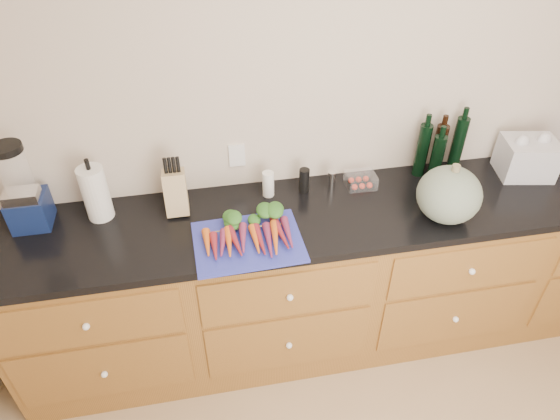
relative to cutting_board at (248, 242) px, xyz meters
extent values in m
cube|color=beige|center=(0.61, 0.48, 0.35)|extent=(4.10, 0.05, 2.60)
cube|color=brown|center=(0.61, 0.16, -0.50)|extent=(3.60, 0.60, 0.90)
cube|color=brown|center=(-0.74, -0.15, -0.23)|extent=(0.82, 0.01, 0.28)
sphere|color=white|center=(-0.74, -0.16, -0.23)|extent=(0.03, 0.03, 0.03)
cube|color=brown|center=(-0.74, -0.15, -0.59)|extent=(0.82, 0.01, 0.38)
sphere|color=white|center=(-0.74, -0.16, -0.59)|extent=(0.03, 0.03, 0.03)
cube|color=brown|center=(0.16, -0.15, -0.23)|extent=(0.82, 0.01, 0.28)
sphere|color=white|center=(0.16, -0.16, -0.23)|extent=(0.03, 0.03, 0.03)
cube|color=brown|center=(0.16, -0.15, -0.59)|extent=(0.82, 0.01, 0.38)
sphere|color=white|center=(0.16, -0.16, -0.59)|extent=(0.03, 0.03, 0.03)
cube|color=brown|center=(1.06, -0.15, -0.23)|extent=(0.82, 0.01, 0.28)
sphere|color=white|center=(1.06, -0.16, -0.23)|extent=(0.03, 0.03, 0.03)
cube|color=brown|center=(1.06, -0.15, -0.59)|extent=(0.82, 0.01, 0.38)
sphere|color=white|center=(1.06, -0.16, -0.59)|extent=(0.03, 0.03, 0.03)
cube|color=black|center=(0.61, 0.16, -0.03)|extent=(3.64, 0.62, 0.04)
cube|color=#2932A5|center=(0.00, 0.00, 0.00)|extent=(0.49, 0.38, 0.01)
cone|color=orange|center=(-0.18, -0.02, 0.03)|extent=(0.04, 0.19, 0.04)
cone|color=maroon|center=(-0.15, -0.02, 0.03)|extent=(0.04, 0.19, 0.04)
cone|color=#7E274D|center=(-0.12, -0.02, 0.03)|extent=(0.04, 0.19, 0.04)
cone|color=orange|center=(-0.09, -0.02, 0.03)|extent=(0.04, 0.19, 0.04)
cone|color=maroon|center=(-0.06, -0.02, 0.03)|extent=(0.04, 0.19, 0.04)
cone|color=#7E274D|center=(-0.03, -0.02, 0.03)|extent=(0.04, 0.19, 0.04)
ellipsoid|color=#27551C|center=(-0.10, 0.12, 0.03)|extent=(0.19, 0.11, 0.06)
cone|color=orange|center=(0.03, -0.02, 0.03)|extent=(0.04, 0.19, 0.04)
cone|color=maroon|center=(0.06, -0.02, 0.03)|extent=(0.04, 0.19, 0.04)
cone|color=#7E274D|center=(0.09, -0.02, 0.03)|extent=(0.04, 0.19, 0.04)
cone|color=orange|center=(0.12, -0.02, 0.03)|extent=(0.04, 0.19, 0.04)
cone|color=maroon|center=(0.15, -0.02, 0.03)|extent=(0.04, 0.19, 0.04)
cone|color=#7E274D|center=(0.18, -0.02, 0.03)|extent=(0.04, 0.19, 0.04)
ellipsoid|color=#27551C|center=(0.10, 0.12, 0.03)|extent=(0.19, 0.11, 0.06)
ellipsoid|color=#546454|center=(0.94, 0.01, 0.13)|extent=(0.30, 0.30, 0.27)
cube|color=#0F1C48|center=(-0.97, 0.32, 0.07)|extent=(0.17, 0.17, 0.16)
cube|color=silver|center=(-0.97, 0.29, 0.18)|extent=(0.15, 0.10, 0.05)
cylinder|color=white|center=(-0.97, 0.32, 0.28)|extent=(0.13, 0.13, 0.22)
cylinder|color=black|center=(-0.97, 0.32, 0.41)|extent=(0.14, 0.14, 0.03)
cylinder|color=white|center=(-0.66, 0.32, 0.13)|extent=(0.12, 0.12, 0.27)
cube|color=tan|center=(-0.30, 0.30, 0.10)|extent=(0.11, 0.11, 0.21)
cylinder|color=white|center=(0.15, 0.34, 0.06)|extent=(0.06, 0.06, 0.13)
cylinder|color=black|center=(0.33, 0.34, 0.06)|extent=(0.05, 0.05, 0.13)
cylinder|color=silver|center=(0.48, 0.34, 0.04)|extent=(0.04, 0.04, 0.10)
cube|color=white|center=(0.63, 0.33, 0.03)|extent=(0.15, 0.12, 0.07)
cylinder|color=black|center=(0.97, 0.38, 0.14)|extent=(0.06, 0.06, 0.29)
cylinder|color=black|center=(1.07, 0.39, 0.13)|extent=(0.06, 0.06, 0.27)
cylinder|color=black|center=(1.16, 0.38, 0.15)|extent=(0.06, 0.06, 0.31)
cylinder|color=black|center=(1.03, 0.32, 0.12)|extent=(0.06, 0.06, 0.25)
camera|label=1|loc=(-0.16, -1.66, 1.51)|focal=32.00mm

